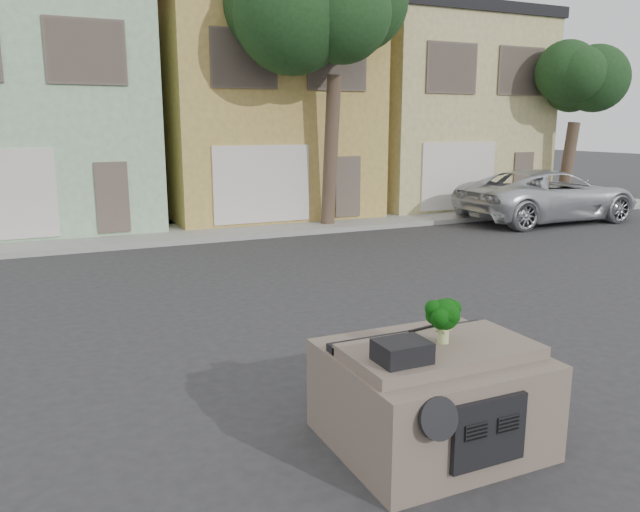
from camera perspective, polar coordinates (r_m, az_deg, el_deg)
ground_plane at (r=9.33m, az=-0.70°, el=-8.61°), size 120.00×120.00×0.00m
sidewalk at (r=19.09m, az=-13.64°, el=1.95°), size 40.00×3.00×0.15m
townhouse_mint at (r=22.49m, az=-25.16°, el=12.11°), size 7.20×8.20×7.55m
townhouse_tan at (r=23.73m, az=-6.30°, el=13.07°), size 7.20×8.20×7.55m
townhouse_beige at (r=27.06m, az=9.33°, el=12.84°), size 7.20×8.20×7.55m
silver_pickup at (r=22.92m, az=19.97°, el=3.00°), size 6.41×2.97×1.78m
tree_near at (r=19.76m, az=1.01°, el=14.76°), size 4.40×4.00×8.50m
tree_far at (r=25.70m, az=21.89°, el=10.48°), size 3.20×3.00×6.00m
car_dashboard at (r=6.69m, az=10.03°, el=-12.18°), size 2.00×1.80×1.12m
instrument_hump at (r=5.88m, az=7.51°, el=-8.63°), size 0.48×0.38×0.20m
wiper_arm at (r=6.93m, az=10.33°, el=-6.28°), size 0.69×0.15×0.02m
broccoli at (r=6.39m, az=11.24°, el=-5.81°), size 0.53×0.53×0.46m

